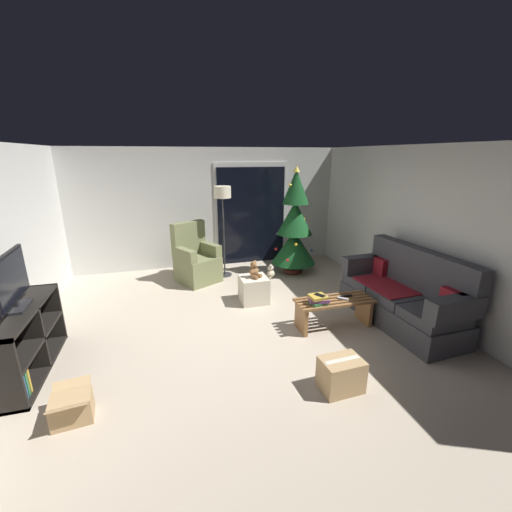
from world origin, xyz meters
name	(u,v)px	position (x,y,z in m)	size (l,w,h in m)	color
ground_plane	(242,331)	(0.00, 0.00, 0.00)	(7.00, 7.00, 0.00)	#B2A38E
wall_back	(209,208)	(0.00, 3.06, 1.25)	(5.72, 0.12, 2.50)	silver
wall_right	(426,231)	(2.86, 0.00, 1.25)	(0.12, 6.00, 2.50)	silver
patio_door_frame	(251,214)	(0.93, 2.99, 1.10)	(1.60, 0.02, 2.20)	silver
patio_door_glass	(251,216)	(0.93, 2.97, 1.05)	(1.50, 0.02, 2.10)	black
couch	(404,296)	(2.32, -0.35, 0.40)	(0.88, 1.98, 1.08)	#3D3D42
coffee_table	(334,309)	(1.28, -0.22, 0.28)	(1.10, 0.40, 0.42)	olive
remote_black	(346,296)	(1.49, -0.18, 0.43)	(0.04, 0.16, 0.02)	black
remote_white	(323,297)	(1.15, -0.12, 0.43)	(0.04, 0.16, 0.02)	silver
remote_silver	(343,299)	(1.39, -0.26, 0.43)	(0.04, 0.16, 0.02)	#ADADB2
book_stack	(318,299)	(1.00, -0.29, 0.48)	(0.28, 0.23, 0.12)	#337042
cell_phone	(320,295)	(1.02, -0.29, 0.54)	(0.07, 0.14, 0.01)	black
christmas_tree	(295,228)	(1.57, 2.03, 0.95)	(0.89, 0.88, 2.15)	#4C1E19
armchair	(196,261)	(-0.40, 2.10, 0.40)	(0.93, 0.93, 1.13)	olive
floor_lamp	(223,201)	(0.17, 2.25, 1.51)	(0.32, 0.32, 1.78)	#2D2D30
media_shelf	(20,345)	(-2.53, -0.29, 0.37)	(0.40, 1.40, 0.78)	black
television	(11,281)	(-2.50, -0.23, 1.09)	(0.22, 0.84, 0.61)	black
ottoman	(254,289)	(0.41, 0.88, 0.22)	(0.44, 0.44, 0.43)	beige
teddy_bear_chestnut	(254,270)	(0.42, 0.87, 0.55)	(0.21, 0.22, 0.29)	brown
teddy_bear_cream_by_tree	(270,272)	(1.01, 1.83, 0.12)	(0.20, 0.20, 0.29)	beige
cardboard_box_open_near_shelf	(72,408)	(-1.86, -1.16, 0.13)	(0.37, 0.46, 0.30)	tan
cardboard_box_taped_mid_floor	(341,375)	(0.72, -1.44, 0.18)	(0.44, 0.33, 0.36)	tan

